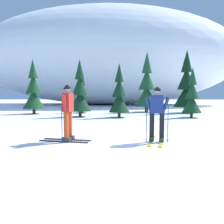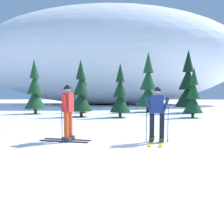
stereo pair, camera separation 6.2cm
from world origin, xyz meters
name	(u,v)px [view 1 (the left image)]	position (x,y,z in m)	size (l,w,h in m)	color
ground_plane	(112,138)	(0.00, 0.00, 0.00)	(120.00, 120.00, 0.00)	white
skier_red_jacket	(68,112)	(-1.40, -0.57, 0.95)	(1.68, 0.77, 1.81)	black
skier_navy_jacket	(157,114)	(1.44, -0.66, 0.90)	(0.82, 1.70, 1.74)	gold
pine_tree_far_left	(33,91)	(-6.25, 9.36, 1.77)	(1.64, 1.64, 4.24)	#47301E
pine_tree_left	(82,96)	(-2.61, 10.38, 1.40)	(1.30, 1.30, 3.35)	#47301E
pine_tree_center_left	(80,93)	(-2.27, 7.17, 1.62)	(1.49, 1.49, 3.87)	#47301E
pine_tree_center	(119,95)	(0.37, 6.78, 1.48)	(1.37, 1.37, 3.55)	#47301E
pine_tree_center_right	(147,87)	(2.80, 11.25, 2.14)	(1.98, 1.98, 5.12)	#47301E
pine_tree_right	(192,97)	(5.11, 6.77, 1.36)	(1.26, 1.26, 3.26)	#47301E
pine_tree_far_right	(186,87)	(5.85, 10.30, 2.13)	(1.97, 1.97, 5.09)	#47301E
snow_ridge_background	(107,58)	(-1.17, 25.67, 6.99)	(39.30, 19.57, 13.97)	white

